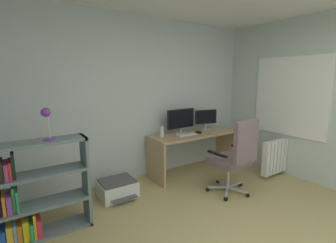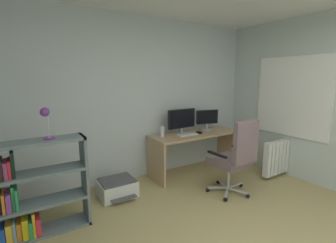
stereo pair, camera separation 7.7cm
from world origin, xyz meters
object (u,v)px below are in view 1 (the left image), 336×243
at_px(monitor_main, 181,119).
at_px(bookshelf, 32,196).
at_px(desktop_speaker, 162,132).
at_px(office_chair, 235,155).
at_px(keyboard, 187,134).
at_px(printer, 117,188).
at_px(desk_lamp, 47,118).
at_px(monitor_secondary, 206,118).
at_px(desk, 195,143).
at_px(radiator, 281,155).
at_px(computer_mouse, 198,132).

xyz_separation_m(monitor_main, bookshelf, (-2.36, -0.60, -0.50)).
height_order(desktop_speaker, office_chair, office_chair).
xyz_separation_m(keyboard, office_chair, (0.13, -0.95, -0.13)).
height_order(desktop_speaker, printer, desktop_speaker).
height_order(desk_lamp, printer, desk_lamp).
bearing_deg(monitor_secondary, office_chair, -111.40).
relative_size(desktop_speaker, printer, 0.33).
bearing_deg(desk_lamp, desk, 11.54).
bearing_deg(monitor_main, monitor_secondary, 0.02).
distance_m(desk, radiator, 1.52).
distance_m(computer_mouse, printer, 1.67).
relative_size(desk_lamp, radiator, 0.35).
relative_size(keyboard, bookshelf, 0.33).
distance_m(office_chair, printer, 1.75).
relative_size(desktop_speaker, office_chair, 0.15).
bearing_deg(radiator, printer, 163.50).
relative_size(monitor_secondary, computer_mouse, 4.30).
xyz_separation_m(desk, desk_lamp, (-2.39, -0.49, 0.73)).
height_order(monitor_main, desktop_speaker, monitor_main).
bearing_deg(bookshelf, desk_lamp, -0.45).
height_order(desk, office_chair, office_chair).
distance_m(bookshelf, radiator, 3.82).
xyz_separation_m(desktop_speaker, radiator, (1.86, -0.98, -0.46)).
height_order(desk, computer_mouse, computer_mouse).
relative_size(keyboard, printer, 0.66).
bearing_deg(monitor_secondary, printer, -173.13).
distance_m(desktop_speaker, office_chair, 1.22).
bearing_deg(monitor_secondary, desktop_speaker, -177.28).
height_order(keyboard, desktop_speaker, desktop_speaker).
bearing_deg(printer, desk, 4.23).
height_order(monitor_main, office_chair, monitor_main).
height_order(computer_mouse, office_chair, office_chair).
relative_size(desk, radiator, 1.73).
relative_size(office_chair, desk_lamp, 3.33).
distance_m(monitor_secondary, office_chair, 1.24).
xyz_separation_m(monitor_main, monitor_secondary, (0.58, 0.00, -0.03)).
bearing_deg(office_chair, monitor_secondary, 68.60).
bearing_deg(office_chair, desk_lamp, 167.62).
bearing_deg(keyboard, desktop_speaker, 168.75).
bearing_deg(bookshelf, computer_mouse, 9.39).
bearing_deg(desk, bookshelf, -169.36).
relative_size(monitor_secondary, bookshelf, 0.41).
relative_size(office_chair, radiator, 1.16).
distance_m(monitor_main, desktop_speaker, 0.46).
bearing_deg(desk_lamp, office_chair, -12.38).
bearing_deg(computer_mouse, office_chair, -93.26).
bearing_deg(desktop_speaker, bookshelf, -164.09).
xyz_separation_m(desktop_speaker, printer, (-0.87, -0.18, -0.68)).
bearing_deg(desktop_speaker, printer, -168.42).
bearing_deg(desktop_speaker, computer_mouse, -9.88).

